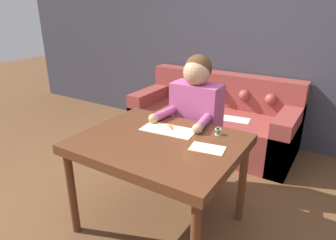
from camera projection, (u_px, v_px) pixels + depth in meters
ground_plane at (170, 230)px, 2.33m from camera, size 16.00×16.00×0.00m
wall_back at (263, 35)px, 3.46m from camera, size 8.00×0.06×2.60m
dining_table at (159, 149)px, 2.15m from camera, size 1.14×0.92×0.75m
couch at (214, 121)px, 3.66m from camera, size 1.93×0.86×0.85m
person at (195, 123)px, 2.65m from camera, size 0.48×0.56×1.26m
pattern_paper_main at (168, 130)px, 2.28m from camera, size 0.43×0.24×0.00m
pattern_paper_offcut at (207, 148)px, 1.99m from camera, size 0.25×0.18×0.00m
scissors at (172, 128)px, 2.31m from camera, size 0.18×0.18×0.01m
thread_spool at (218, 132)px, 2.19m from camera, size 0.04×0.04×0.05m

